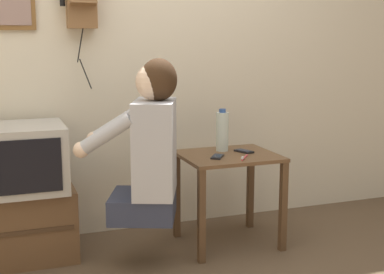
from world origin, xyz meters
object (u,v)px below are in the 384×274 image
at_px(cell_phone_spare, 244,151).
at_px(toothbrush, 244,157).
at_px(television, 20,158).
at_px(water_bottle, 222,131).
at_px(cell_phone_held, 217,157).
at_px(person, 150,145).

bearing_deg(cell_phone_spare, toothbrush, -134.53).
relative_size(television, cell_phone_spare, 3.72).
height_order(cell_phone_spare, water_bottle, water_bottle).
height_order(television, cell_phone_held, television).
distance_m(person, television, 0.77).
distance_m(television, toothbrush, 1.31).
relative_size(television, water_bottle, 1.88).
bearing_deg(cell_phone_held, television, -157.15).
relative_size(person, cell_phone_spare, 6.61).
distance_m(cell_phone_held, toothbrush, 0.16).
xyz_separation_m(water_bottle, toothbrush, (0.03, -0.26, -0.12)).
xyz_separation_m(cell_phone_held, cell_phone_spare, (0.22, 0.09, 0.00)).
height_order(person, cell_phone_spare, person).
bearing_deg(cell_phone_held, water_bottle, 93.88).
relative_size(television, cell_phone_held, 3.74).
bearing_deg(cell_phone_held, cell_phone_spare, 56.86).
distance_m(person, cell_phone_spare, 0.70).
bearing_deg(television, person, -26.03).
bearing_deg(toothbrush, cell_phone_held, 5.87).
height_order(person, water_bottle, person).
bearing_deg(water_bottle, cell_phone_spare, -37.72).
height_order(television, cell_phone_spare, television).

